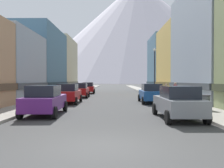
# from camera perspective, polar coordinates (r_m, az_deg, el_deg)

# --- Properties ---
(ground_plane) EXTENTS (400.00, 400.00, 0.00)m
(ground_plane) POSITION_cam_1_polar(r_m,az_deg,el_deg) (7.49, -2.38, -15.20)
(ground_plane) COLOR #3E3E3E
(sidewalk_left) EXTENTS (2.50, 100.00, 0.15)m
(sidewalk_left) POSITION_cam_1_polar(r_m,az_deg,el_deg) (42.75, -8.43, -1.84)
(sidewalk_left) COLOR gray
(sidewalk_left) RESTS_ON ground
(sidewalk_right) EXTENTS (2.50, 100.00, 0.15)m
(sidewalk_right) POSITION_cam_1_polar(r_m,az_deg,el_deg) (42.65, 8.41, -1.84)
(sidewalk_right) COLOR gray
(sidewalk_right) RESTS_ON ground
(storefront_left_1) EXTENTS (6.66, 8.49, 6.90)m
(storefront_left_1) POSITION_cam_1_polar(r_m,az_deg,el_deg) (25.66, -25.07, 3.56)
(storefront_left_1) COLOR #99A5B2
(storefront_left_1) RESTS_ON ground
(storefront_left_2) EXTENTS (8.00, 11.56, 9.41)m
(storefront_left_2) POSITION_cam_1_polar(r_m,az_deg,el_deg) (35.42, -18.91, 4.80)
(storefront_left_2) COLOR slate
(storefront_left_2) RESTS_ON ground
(storefront_left_3) EXTENTS (7.95, 11.52, 9.99)m
(storefront_left_3) POSITION_cam_1_polar(r_m,az_deg,el_deg) (46.60, -14.10, 4.21)
(storefront_left_3) COLOR beige
(storefront_left_3) RESTS_ON ground
(storefront_right_2) EXTENTS (6.91, 10.21, 10.00)m
(storefront_right_2) POSITION_cam_1_polar(r_m,az_deg,el_deg) (36.40, 17.21, 5.16)
(storefront_right_2) COLOR #D8B259
(storefront_right_2) RESTS_ON ground
(storefront_right_3) EXTENTS (6.74, 10.25, 10.49)m
(storefront_right_3) POSITION_cam_1_polar(r_m,az_deg,el_deg) (46.65, 13.34, 4.51)
(storefront_right_3) COLOR slate
(storefront_right_3) RESTS_ON ground
(car_left_0) EXTENTS (2.20, 4.46, 1.78)m
(car_left_0) POSITION_cam_1_polar(r_m,az_deg,el_deg) (14.72, -15.97, -3.75)
(car_left_0) COLOR #591E72
(car_left_0) RESTS_ON ground
(car_left_1) EXTENTS (2.11, 4.42, 1.78)m
(car_left_1) POSITION_cam_1_polar(r_m,az_deg,el_deg) (21.76, -10.56, -2.25)
(car_left_1) COLOR #9E1111
(car_left_1) RESTS_ON ground
(car_left_2) EXTENTS (2.16, 4.44, 1.78)m
(car_left_2) POSITION_cam_1_polar(r_m,az_deg,el_deg) (29.27, -7.70, -1.45)
(car_left_2) COLOR #9E1111
(car_left_2) RESTS_ON ground
(car_left_3) EXTENTS (2.22, 4.47, 1.78)m
(car_left_3) POSITION_cam_1_polar(r_m,az_deg,el_deg) (38.10, -5.80, -0.92)
(car_left_3) COLOR #9E1111
(car_left_3) RESTS_ON ground
(car_right_0) EXTENTS (2.12, 4.43, 1.78)m
(car_right_0) POSITION_cam_1_polar(r_m,az_deg,el_deg) (13.14, 15.69, -4.30)
(car_right_0) COLOR slate
(car_right_0) RESTS_ON ground
(car_right_1) EXTENTS (2.09, 4.41, 1.78)m
(car_right_1) POSITION_cam_1_polar(r_m,az_deg,el_deg) (22.04, 9.45, -2.21)
(car_right_1) COLOR #19478C
(car_right_1) RESTS_ON ground
(trash_bin_right) EXTENTS (0.59, 0.59, 0.98)m
(trash_bin_right) POSITION_cam_1_polar(r_m,az_deg,el_deg) (16.54, 21.76, -4.16)
(trash_bin_right) COLOR #4C5156
(trash_bin_right) RESTS_ON sidewalk_right
(potted_plant_0) EXTENTS (0.72, 0.72, 0.96)m
(potted_plant_0) POSITION_cam_1_polar(r_m,az_deg,el_deg) (23.68, 16.76, -2.51)
(potted_plant_0) COLOR gray
(potted_plant_0) RESTS_ON sidewalk_right
(pedestrian_0) EXTENTS (0.36, 0.36, 1.57)m
(pedestrian_0) POSITION_cam_1_polar(r_m,az_deg,el_deg) (27.20, 12.98, -1.70)
(pedestrian_0) COLOR navy
(pedestrian_0) RESTS_ON sidewalk_right
(pedestrian_1) EXTENTS (0.36, 0.36, 1.75)m
(pedestrian_1) POSITION_cam_1_polar(r_m,az_deg,el_deg) (23.33, 15.10, -1.90)
(pedestrian_1) COLOR maroon
(pedestrian_1) RESTS_ON sidewalk_right
(streetlamp_right) EXTENTS (0.36, 0.36, 5.86)m
(streetlamp_right) POSITION_cam_1_polar(r_m,az_deg,el_deg) (29.40, 10.27, 4.57)
(streetlamp_right) COLOR black
(streetlamp_right) RESTS_ON sidewalk_right
(mountain_backdrop) EXTENTS (243.76, 243.76, 114.87)m
(mountain_backdrop) POSITION_cam_1_polar(r_m,az_deg,el_deg) (274.21, 6.28, 12.49)
(mountain_backdrop) COLOR silver
(mountain_backdrop) RESTS_ON ground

